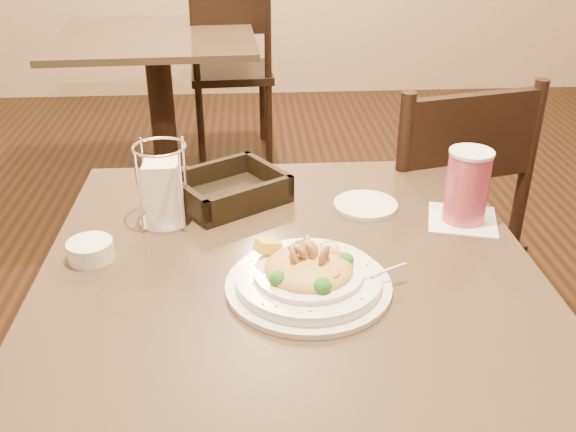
{
  "coord_description": "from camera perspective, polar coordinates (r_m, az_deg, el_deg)",
  "views": [
    {
      "loc": [
        -0.07,
        -1.01,
        1.36
      ],
      "look_at": [
        0.0,
        0.02,
        0.82
      ],
      "focal_mm": 40.0,
      "sensor_mm": 36.0,
      "label": 1
    }
  ],
  "objects": [
    {
      "name": "butter_ramekin",
      "position": [
        1.24,
        -17.15,
        -2.94
      ],
      "size": [
        0.09,
        0.09,
        0.04
      ],
      "primitive_type": "cylinder",
      "rotation": [
        0.0,
        0.0,
        -0.03
      ],
      "color": "white",
      "rests_on": "main_table"
    },
    {
      "name": "pasta_bowl",
      "position": [
        1.1,
        1.83,
        -5.29
      ],
      "size": [
        0.31,
        0.29,
        0.09
      ],
      "rotation": [
        0.0,
        0.0,
        0.25
      ],
      "color": "white",
      "rests_on": "main_table"
    },
    {
      "name": "bread_basket",
      "position": [
        1.4,
        -5.24,
        2.2
      ],
      "size": [
        0.28,
        0.27,
        0.06
      ],
      "rotation": [
        0.0,
        0.0,
        0.57
      ],
      "color": "black",
      "rests_on": "main_table"
    },
    {
      "name": "napkin_caddy",
      "position": [
        1.31,
        -11.02,
        2.26
      ],
      "size": [
        0.11,
        0.11,
        0.17
      ],
      "rotation": [
        0.0,
        0.0,
        -0.06
      ],
      "color": "silver",
      "rests_on": "main_table"
    },
    {
      "name": "background_table",
      "position": [
        3.16,
        -11.34,
        11.45
      ],
      "size": [
        0.94,
        0.94,
        0.74
      ],
      "rotation": [
        0.0,
        0.0,
        0.05
      ],
      "color": "black",
      "rests_on": "ground"
    },
    {
      "name": "dining_chair_near",
      "position": [
        1.87,
        12.71,
        -0.54
      ],
      "size": [
        0.51,
        0.51,
        0.93
      ],
      "rotation": [
        0.0,
        0.0,
        3.38
      ],
      "color": "black",
      "rests_on": "ground"
    },
    {
      "name": "dining_chair_far",
      "position": [
        3.45,
        -5.05,
        13.11
      ],
      "size": [
        0.45,
        0.45,
        0.93
      ],
      "rotation": [
        0.0,
        0.0,
        3.21
      ],
      "color": "black",
      "rests_on": "ground"
    },
    {
      "name": "main_table",
      "position": [
        1.33,
        0.06,
        -12.47
      ],
      "size": [
        0.9,
        0.9,
        0.74
      ],
      "color": "black",
      "rests_on": "ground"
    },
    {
      "name": "side_plate",
      "position": [
        1.39,
        6.9,
        0.98
      ],
      "size": [
        0.17,
        0.17,
        0.01
      ],
      "primitive_type": "cylinder",
      "rotation": [
        0.0,
        0.0,
        -0.27
      ],
      "color": "white",
      "rests_on": "main_table"
    },
    {
      "name": "drink_glass",
      "position": [
        1.34,
        15.63,
        2.51
      ],
      "size": [
        0.17,
        0.17,
        0.15
      ],
      "rotation": [
        0.0,
        0.0,
        -0.27
      ],
      "color": "white",
      "rests_on": "main_table"
    }
  ]
}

